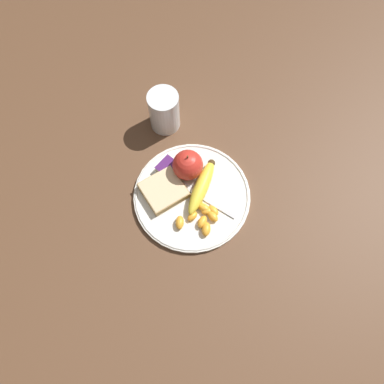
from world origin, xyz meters
name	(u,v)px	position (x,y,z in m)	size (l,w,h in m)	color
ground_plane	(192,197)	(0.00, 0.00, 0.00)	(3.00, 3.00, 0.00)	brown
plate	(192,196)	(0.00, 0.00, 0.01)	(0.29, 0.29, 0.01)	silver
juice_glass	(164,112)	(-0.12, -0.19, 0.05)	(0.08, 0.08, 0.11)	silver
apple	(188,165)	(-0.04, -0.05, 0.05)	(0.08, 0.08, 0.08)	red
banana	(202,186)	(-0.03, 0.01, 0.03)	(0.15, 0.08, 0.03)	yellow
bread_slice	(164,190)	(0.04, -0.06, 0.02)	(0.12, 0.12, 0.02)	#AB8751
fork	(198,194)	(-0.01, 0.01, 0.01)	(0.04, 0.18, 0.00)	silver
jam_packet	(167,167)	(-0.01, -0.09, 0.02)	(0.05, 0.04, 0.02)	white
orange_segment_0	(180,222)	(0.07, 0.03, 0.02)	(0.04, 0.04, 0.02)	#F9A32D
orange_segment_1	(206,229)	(0.05, 0.08, 0.02)	(0.04, 0.04, 0.02)	#F9A32D
orange_segment_2	(207,211)	(0.01, 0.06, 0.02)	(0.03, 0.03, 0.02)	#F9A32D
orange_segment_3	(194,200)	(0.01, 0.02, 0.02)	(0.03, 0.03, 0.02)	#F9A32D
orange_segment_4	(204,208)	(0.01, 0.05, 0.02)	(0.02, 0.03, 0.02)	#F9A32D
orange_segment_5	(192,216)	(0.04, 0.04, 0.02)	(0.03, 0.02, 0.02)	#F9A32D
orange_segment_6	(213,216)	(0.01, 0.07, 0.02)	(0.02, 0.03, 0.02)	#F9A32D
orange_segment_7	(213,211)	(0.00, 0.07, 0.02)	(0.02, 0.03, 0.02)	#F9A32D
orange_segment_8	(199,203)	(0.01, 0.03, 0.02)	(0.03, 0.04, 0.02)	#F9A32D
orange_segment_9	(202,222)	(0.04, 0.06, 0.02)	(0.04, 0.03, 0.02)	#F9A32D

